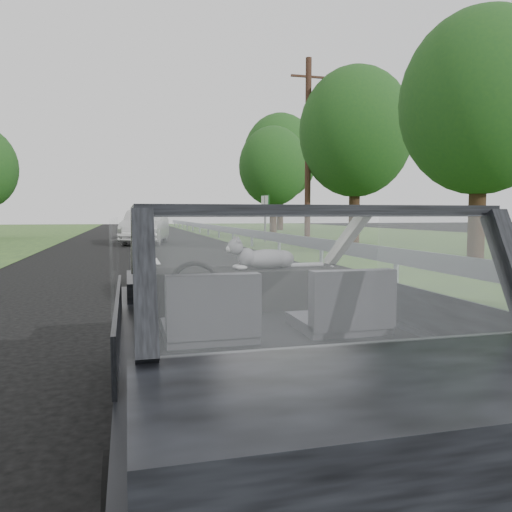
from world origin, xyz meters
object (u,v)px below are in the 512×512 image
other_car (146,227)px  utility_pole (308,152)px  cat (267,258)px  highway_sign (265,219)px  subject_car (266,322)px

other_car → utility_pole: size_ratio=0.55×
cat → highway_sign: size_ratio=0.24×
other_car → highway_sign: (5.92, 0.08, 0.38)m
subject_car → cat: 0.71m
highway_sign → utility_pole: size_ratio=0.27×
subject_car → utility_pole: 21.87m
subject_car → other_car: bearing=89.9°
utility_pole → other_car: bearing=171.4°
subject_car → highway_sign: bearing=74.4°
highway_sign → utility_pole: (1.80, -1.25, 3.25)m
cat → highway_sign: (5.77, 20.77, 0.10)m
highway_sign → utility_pole: bearing=-42.2°
other_car → highway_sign: size_ratio=2.06×
cat → subject_car: bearing=-114.3°
subject_car → utility_pole: (7.75, 20.11, 3.70)m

